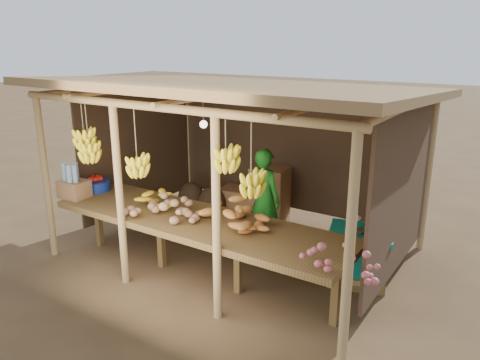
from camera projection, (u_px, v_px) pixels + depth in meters
The scene contains 13 objects.
ground at pixel (240, 251), 6.61m from camera, with size 60.00×60.00×0.00m, color brown.
stall_structure at pixel (234, 118), 5.99m from camera, with size 4.70×3.50×2.43m.
counter at pixel (197, 223), 5.64m from camera, with size 3.90×1.05×0.80m.
potato_heap at pixel (168, 203), 5.62m from camera, with size 0.97×0.58×0.37m, color #A57C55, non-canonical shape.
sweet_potato_heap at pixel (228, 211), 5.35m from camera, with size 0.98×0.59×0.36m, color #C27831, non-canonical shape.
onion_heap at pixel (337, 252), 4.32m from camera, with size 0.80×0.48×0.36m, color #B8595D, non-canonical shape.
banana_pile at pixel (158, 194), 5.98m from camera, with size 0.57×0.34×0.35m, color yellow, non-canonical shape.
tomato_basin at pixel (96, 185), 6.67m from camera, with size 0.39×0.39×0.21m.
bottle_box at pixel (74, 185), 6.35m from camera, with size 0.40×0.32×0.47m.
vendor at pixel (264, 198), 6.59m from camera, with size 0.52×0.34×1.44m, color #186D1A.
tarp_crate at pixel (359, 255), 5.68m from camera, with size 0.88×0.81×0.88m.
carton_stack at pixel (259, 197), 7.68m from camera, with size 1.22×0.51×0.90m.
burlap_sacks at pixel (201, 200), 7.88m from camera, with size 0.91×0.48×0.64m.
Camera 1 is at (3.32, -5.05, 2.85)m, focal length 35.00 mm.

